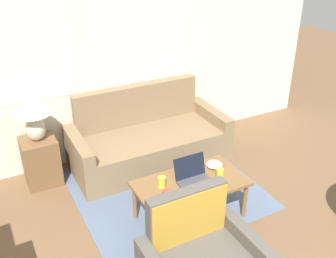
{
  "coord_description": "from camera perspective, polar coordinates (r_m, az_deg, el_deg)",
  "views": [
    {
      "loc": [
        -1.27,
        -0.49,
        2.67
      ],
      "look_at": [
        0.44,
        2.78,
        0.75
      ],
      "focal_mm": 42.0,
      "sensor_mm": 36.0,
      "label": 1
    }
  ],
  "objects": [
    {
      "name": "wall_back",
      "position": [
        4.73,
        -11.05,
        10.2
      ],
      "size": [
        6.41,
        0.06,
        2.6
      ],
      "color": "silver",
      "rests_on": "ground_plane"
    },
    {
      "name": "rug",
      "position": [
        4.54,
        -0.52,
        -8.51
      ],
      "size": [
        1.97,
        1.85,
        0.01
      ],
      "color": "slate",
      "rests_on": "ground_plane"
    },
    {
      "name": "couch",
      "position": [
        4.92,
        -2.99,
        -1.81
      ],
      "size": [
        1.91,
        0.84,
        0.92
      ],
      "color": "#846B4C",
      "rests_on": "ground_plane"
    },
    {
      "name": "side_table",
      "position": [
        4.73,
        -17.94,
        -4.43
      ],
      "size": [
        0.38,
        0.38,
        0.56
      ],
      "color": "brown",
      "rests_on": "ground_plane"
    },
    {
      "name": "table_lamp",
      "position": [
        4.45,
        -19.06,
        2.31
      ],
      "size": [
        0.39,
        0.39,
        0.51
      ],
      "color": "beige",
      "rests_on": "side_table"
    },
    {
      "name": "coffee_table",
      "position": [
        3.91,
        3.28,
        -8.26
      ],
      "size": [
        1.09,
        0.59,
        0.43
      ],
      "color": "brown",
      "rests_on": "ground_plane"
    },
    {
      "name": "laptop",
      "position": [
        3.87,
        3.78,
        -6.96
      ],
      "size": [
        0.33,
        0.29,
        0.24
      ],
      "color": "#47474C",
      "rests_on": "coffee_table"
    },
    {
      "name": "cup_navy",
      "position": [
        3.97,
        7.54,
        -6.35
      ],
      "size": [
        0.08,
        0.08,
        0.09
      ],
      "color": "gold",
      "rests_on": "coffee_table"
    },
    {
      "name": "cup_yellow",
      "position": [
        3.79,
        -0.91,
        -7.69
      ],
      "size": [
        0.08,
        0.08,
        0.11
      ],
      "color": "gold",
      "rests_on": "coffee_table"
    },
    {
      "name": "cup_white",
      "position": [
        3.65,
        -0.23,
        -9.45
      ],
      "size": [
        0.07,
        0.07,
        0.09
      ],
      "color": "#B23D38",
      "rests_on": "coffee_table"
    },
    {
      "name": "snack_bowl",
      "position": [
        4.13,
        6.74,
        -5.13
      ],
      "size": [
        0.17,
        0.17,
        0.05
      ],
      "color": "white",
      "rests_on": "coffee_table"
    }
  ]
}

